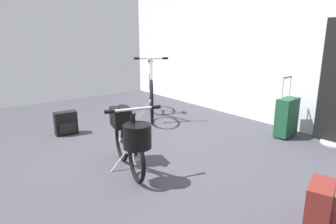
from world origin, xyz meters
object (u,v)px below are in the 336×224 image
(folding_bike_foreground, at_px, (129,135))
(handbag_on_floor, at_px, (66,123))
(display_bike_left, at_px, (151,94))
(rolling_suitcase, at_px, (287,117))
(backpack_on_floor, at_px, (321,204))

(folding_bike_foreground, height_order, handbag_on_floor, folding_bike_foreground)
(folding_bike_foreground, relative_size, display_bike_left, 0.78)
(folding_bike_foreground, distance_m, display_bike_left, 2.15)
(rolling_suitcase, bearing_deg, handbag_on_floor, -129.66)
(folding_bike_foreground, distance_m, backpack_on_floor, 1.76)
(display_bike_left, relative_size, backpack_on_floor, 3.56)
(backpack_on_floor, bearing_deg, display_bike_left, 167.45)
(rolling_suitcase, bearing_deg, backpack_on_floor, -52.11)
(folding_bike_foreground, relative_size, rolling_suitcase, 1.20)
(display_bike_left, bearing_deg, rolling_suitcase, 23.37)
(display_bike_left, distance_m, backpack_on_floor, 3.33)
(display_bike_left, relative_size, rolling_suitcase, 1.54)
(rolling_suitcase, bearing_deg, display_bike_left, -156.63)
(folding_bike_foreground, xyz_separation_m, display_bike_left, (-1.64, 1.40, -0.00))
(backpack_on_floor, xyz_separation_m, handbag_on_floor, (-3.20, -0.78, 0.01))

